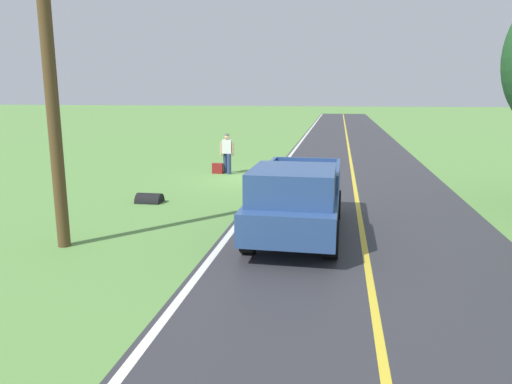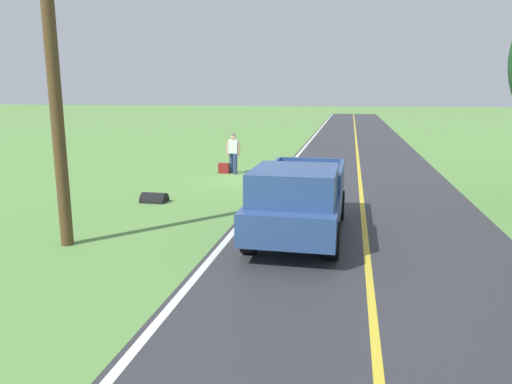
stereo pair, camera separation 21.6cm
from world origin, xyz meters
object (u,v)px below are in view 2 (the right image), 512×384
at_px(pickup_truck_passing, 299,198).
at_px(utility_pole_roadside, 53,71).
at_px(hitchhiker_walking, 233,151).
at_px(suitcase_carried, 224,168).

distance_m(pickup_truck_passing, utility_pole_roadside, 6.19).
bearing_deg(utility_pole_roadside, pickup_truck_passing, -162.12).
xyz_separation_m(hitchhiker_walking, suitcase_carried, (0.42, 0.08, -0.76)).
bearing_deg(utility_pole_roadside, hitchhiker_walking, -97.92).
bearing_deg(pickup_truck_passing, utility_pole_roadside, 17.88).
height_order(hitchhiker_walking, pickup_truck_passing, pickup_truck_passing).
distance_m(suitcase_carried, utility_pole_roadside, 10.99).
bearing_deg(hitchhiker_walking, utility_pole_roadside, 82.08).
distance_m(hitchhiker_walking, pickup_truck_passing, 9.47).
distance_m(hitchhiker_walking, utility_pole_roadside, 10.88).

